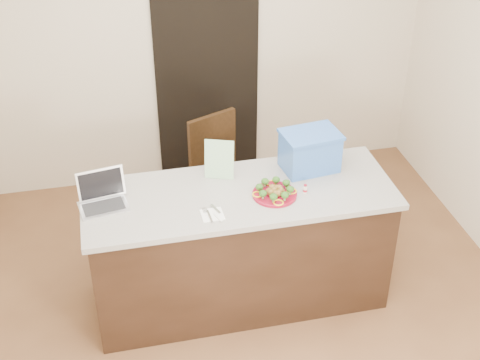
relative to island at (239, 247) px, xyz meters
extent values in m
plane|color=brown|center=(0.00, -0.25, -0.46)|extent=(4.00, 4.00, 0.00)
plane|color=beige|center=(0.00, 1.75, 0.89)|extent=(4.00, 0.00, 4.00)
cube|color=black|center=(0.10, 1.73, 0.54)|extent=(0.90, 0.02, 2.00)
cube|color=black|center=(0.00, 0.00, -0.02)|extent=(2.00, 0.70, 0.88)
cube|color=beige|center=(0.00, 0.00, 0.44)|extent=(2.06, 0.76, 0.04)
cylinder|color=maroon|center=(0.22, -0.09, 0.47)|extent=(0.29, 0.29, 0.02)
torus|color=maroon|center=(0.22, -0.09, 0.47)|extent=(0.29, 0.29, 0.01)
sphere|color=brown|center=(0.22, -0.09, 0.50)|extent=(0.04, 0.04, 0.04)
sphere|color=brown|center=(0.18, -0.09, 0.50)|extent=(0.04, 0.04, 0.04)
sphere|color=brown|center=(0.19, -0.11, 0.50)|extent=(0.04, 0.04, 0.04)
sphere|color=brown|center=(0.21, -0.12, 0.50)|extent=(0.04, 0.04, 0.04)
sphere|color=brown|center=(0.23, -0.12, 0.50)|extent=(0.04, 0.04, 0.04)
sphere|color=brown|center=(0.25, -0.10, 0.50)|extent=(0.04, 0.04, 0.04)
sphere|color=brown|center=(0.25, -0.07, 0.50)|extent=(0.04, 0.04, 0.04)
sphere|color=brown|center=(0.23, -0.05, 0.50)|extent=(0.04, 0.04, 0.04)
sphere|color=brown|center=(0.21, -0.05, 0.50)|extent=(0.04, 0.04, 0.04)
ellipsoid|color=#1D4512|center=(0.25, 0.01, 0.52)|extent=(0.05, 0.05, 0.04)
ellipsoid|color=#1D4512|center=(0.17, 0.00, 0.52)|extent=(0.05, 0.05, 0.04)
ellipsoid|color=#1D4512|center=(0.12, -0.05, 0.52)|extent=(0.05, 0.05, 0.04)
ellipsoid|color=#1D4512|center=(0.13, -0.13, 0.52)|extent=(0.05, 0.05, 0.04)
ellipsoid|color=#1D4512|center=(0.18, -0.18, 0.52)|extent=(0.05, 0.05, 0.04)
ellipsoid|color=#1D4512|center=(0.26, -0.18, 0.52)|extent=(0.05, 0.05, 0.04)
ellipsoid|color=#1D4512|center=(0.31, -0.12, 0.52)|extent=(0.05, 0.05, 0.04)
ellipsoid|color=#1D4512|center=(0.31, -0.04, 0.52)|extent=(0.05, 0.05, 0.04)
torus|color=gold|center=(0.22, 0.03, 0.48)|extent=(0.07, 0.07, 0.01)
torus|color=gold|center=(0.10, -0.08, 0.48)|extent=(0.07, 0.07, 0.01)
torus|color=gold|center=(0.21, -0.20, 0.48)|extent=(0.07, 0.07, 0.01)
torus|color=gold|center=(0.33, -0.09, 0.48)|extent=(0.07, 0.07, 0.01)
cube|color=white|center=(-0.22, -0.21, 0.46)|extent=(0.14, 0.14, 0.01)
cube|color=#B0AFB4|center=(-0.24, -0.23, 0.47)|extent=(0.02, 0.13, 0.00)
cube|color=#B0AFB4|center=(-0.24, -0.16, 0.47)|extent=(0.04, 0.06, 0.00)
cube|color=silver|center=(-0.19, -0.25, 0.47)|extent=(0.05, 0.09, 0.01)
cube|color=#B0AFB4|center=(-0.19, -0.16, 0.47)|extent=(0.05, 0.11, 0.00)
cylinder|color=beige|center=(0.42, -0.10, 0.48)|extent=(0.03, 0.03, 0.05)
cylinder|color=beige|center=(0.42, -0.10, 0.51)|extent=(0.02, 0.02, 0.01)
cylinder|color=#A91221|center=(0.42, -0.10, 0.52)|extent=(0.02, 0.02, 0.01)
cylinder|color=#A91221|center=(0.42, -0.10, 0.48)|extent=(0.03, 0.03, 0.02)
cube|color=silver|center=(-0.88, 0.02, 0.46)|extent=(0.33, 0.26, 0.01)
cube|color=silver|center=(-0.88, 0.13, 0.57)|extent=(0.31, 0.10, 0.20)
cube|color=black|center=(-0.88, 0.12, 0.57)|extent=(0.28, 0.08, 0.17)
cube|color=#232325|center=(-0.88, 0.01, 0.47)|extent=(0.28, 0.19, 0.00)
cube|color=white|center=(-0.09, 0.21, 0.60)|extent=(0.20, 0.11, 0.28)
cube|color=#3263B7|center=(0.53, 0.18, 0.59)|extent=(0.39, 0.30, 0.26)
cube|color=#3263B7|center=(0.53, 0.18, 0.73)|extent=(0.42, 0.32, 0.02)
cube|color=black|center=(0.00, 0.83, -0.01)|extent=(0.56, 0.56, 0.04)
cube|color=black|center=(0.00, 1.02, 0.26)|extent=(0.41, 0.20, 0.49)
cylinder|color=black|center=(-0.18, 0.64, -0.23)|extent=(0.04, 0.04, 0.46)
cylinder|color=black|center=(0.19, 0.64, -0.23)|extent=(0.04, 0.04, 0.46)
cylinder|color=black|center=(-0.18, 1.01, -0.23)|extent=(0.04, 0.04, 0.46)
cylinder|color=black|center=(0.19, 1.01, -0.23)|extent=(0.04, 0.04, 0.46)
camera|label=1|loc=(-0.79, -3.53, 2.94)|focal=50.00mm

